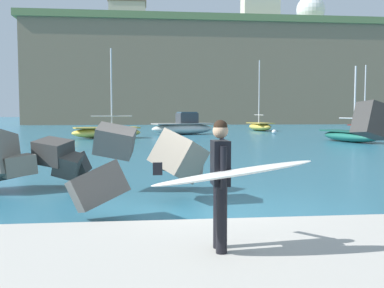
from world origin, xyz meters
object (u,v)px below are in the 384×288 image
(radar_dome, at_px, (310,17))
(station_building_central, at_px, (260,12))
(boat_mid_centre, at_px, (107,132))
(station_building_west, at_px, (128,16))
(boat_mid_right, at_px, (183,127))
(surfer_with_board, at_px, (224,176))
(boat_mid_left, at_px, (260,126))
(boat_near_centre, at_px, (350,136))
(boat_near_right, at_px, (363,128))
(mooring_buoy_inner, at_px, (274,132))

(radar_dome, xyz_separation_m, station_building_central, (-14.35, -9.87, -1.53))
(boat_mid_centre, bearing_deg, station_building_west, 90.15)
(boat_mid_right, distance_m, station_building_west, 55.45)
(station_building_central, bearing_deg, surfer_with_board, -105.17)
(boat_mid_centre, bearing_deg, boat_mid_right, 40.06)
(boat_mid_centre, relative_size, station_building_central, 0.96)
(station_building_central, bearing_deg, boat_mid_right, -113.04)
(boat_mid_left, relative_size, station_building_west, 1.06)
(boat_mid_left, relative_size, boat_mid_right, 1.23)
(boat_near_centre, bearing_deg, boat_near_right, 59.33)
(surfer_with_board, xyz_separation_m, station_building_central, (22.41, 82.65, 21.02))
(boat_mid_centre, relative_size, mooring_buoy_inner, 16.53)
(boat_near_right, bearing_deg, station_building_central, 88.57)
(boat_mid_right, xyz_separation_m, mooring_buoy_inner, (8.95, 0.01, -0.50))
(boat_mid_centre, distance_m, station_building_west, 60.36)
(boat_mid_centre, height_order, radar_dome, radar_dome)
(surfer_with_board, bearing_deg, boat_mid_right, 85.75)
(boat_mid_right, bearing_deg, boat_near_centre, -47.05)
(boat_near_right, xyz_separation_m, mooring_buoy_inner, (-9.64, -0.98, -0.31))
(surfer_with_board, bearing_deg, mooring_buoy_inner, 72.22)
(boat_mid_left, distance_m, boat_mid_centre, 21.13)
(boat_near_centre, relative_size, station_building_west, 0.75)
(boat_near_right, xyz_separation_m, boat_mid_right, (-18.59, -0.99, 0.19))
(mooring_buoy_inner, relative_size, station_building_west, 0.06)
(surfer_with_board, distance_m, mooring_buoy_inner, 38.14)
(boat_near_right, height_order, station_building_central, station_building_central)
(station_building_west, relative_size, station_building_central, 1.01)
(boat_mid_centre, bearing_deg, boat_near_centre, -19.12)
(boat_near_right, relative_size, boat_mid_right, 1.06)
(boat_mid_left, xyz_separation_m, station_building_west, (-16.47, 43.08, 21.24))
(boat_mid_left, bearing_deg, surfer_with_board, -105.59)
(boat_near_centre, height_order, mooring_buoy_inner, boat_near_centre)
(boat_mid_right, bearing_deg, station_building_west, 97.71)
(surfer_with_board, relative_size, radar_dome, 0.22)
(radar_dome, bearing_deg, boat_mid_centre, -123.39)
(boat_near_right, height_order, radar_dome, radar_dome)
(surfer_with_board, distance_m, station_building_central, 88.18)
(surfer_with_board, height_order, station_building_central, station_building_central)
(mooring_buoy_inner, distance_m, radar_dome, 65.94)
(boat_mid_left, distance_m, station_building_west, 50.78)
(boat_mid_right, bearing_deg, boat_near_right, 3.06)
(surfer_with_board, xyz_separation_m, mooring_buoy_inner, (11.64, 36.31, -1.06))
(boat_mid_right, height_order, station_building_central, station_building_central)
(surfer_with_board, xyz_separation_m, station_building_west, (-4.19, 87.12, 20.51))
(mooring_buoy_inner, height_order, station_building_central, station_building_central)
(radar_dome, bearing_deg, station_building_west, -172.48)
(boat_mid_right, bearing_deg, radar_dome, 58.79)
(boat_near_right, distance_m, mooring_buoy_inner, 9.70)
(boat_mid_left, height_order, station_building_central, station_building_central)
(boat_near_centre, relative_size, mooring_buoy_inner, 13.07)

